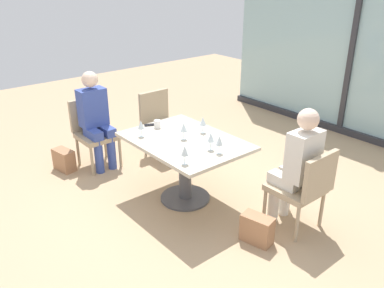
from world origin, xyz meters
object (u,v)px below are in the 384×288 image
(wine_glass_1, at_px, (185,151))
(handbag_0, at_px, (257,229))
(wine_glass_4, at_px, (184,128))
(cell_phone_on_table, at_px, (150,125))
(chair_far_right, at_px, (305,185))
(wine_glass_5, at_px, (219,141))
(wine_glass_2, at_px, (203,121))
(coffee_cup, at_px, (157,124))
(person_side_end, at_px, (96,116))
(dining_table_main, at_px, (185,154))
(chair_far_left, at_px, (161,120))
(wine_glass_0, at_px, (141,125))
(handbag_1, at_px, (64,160))
(wine_glass_3, at_px, (211,138))
(chair_side_end, at_px, (93,129))
(person_far_right, at_px, (297,163))

(wine_glass_1, bearing_deg, handbag_0, 33.56)
(wine_glass_4, xyz_separation_m, cell_phone_on_table, (-0.57, -0.04, -0.13))
(chair_far_right, xyz_separation_m, wine_glass_1, (-0.73, -0.88, 0.37))
(wine_glass_4, relative_size, wine_glass_5, 1.00)
(wine_glass_2, bearing_deg, coffee_cup, -145.99)
(person_side_end, distance_m, cell_phone_on_table, 0.83)
(dining_table_main, distance_m, person_side_end, 1.42)
(chair_far_right, xyz_separation_m, chair_far_left, (-2.37, 0.00, 0.00))
(chair_far_right, relative_size, wine_glass_5, 4.70)
(wine_glass_5, bearing_deg, handbag_0, -1.31)
(dining_table_main, distance_m, wine_glass_0, 0.57)
(wine_glass_1, distance_m, handbag_0, 1.02)
(wine_glass_2, xyz_separation_m, coffee_cup, (-0.45, -0.30, -0.09))
(wine_glass_2, relative_size, handbag_1, 0.62)
(person_side_end, height_order, wine_glass_2, person_side_end)
(cell_phone_on_table, height_order, handbag_1, cell_phone_on_table)
(wine_glass_4, xyz_separation_m, coffee_cup, (-0.46, -0.02, -0.09))
(wine_glass_2, xyz_separation_m, handbag_1, (-1.53, -1.04, -0.72))
(wine_glass_1, relative_size, handbag_1, 0.62)
(cell_phone_on_table, bearing_deg, wine_glass_4, 29.48)
(wine_glass_0, height_order, wine_glass_5, same)
(wine_glass_3, distance_m, coffee_cup, 0.85)
(coffee_cup, distance_m, cell_phone_on_table, 0.12)
(wine_glass_5, height_order, handbag_0, wine_glass_5)
(chair_side_end, bearing_deg, person_side_end, 0.00)
(chair_far_left, bearing_deg, chair_far_right, 0.00)
(chair_far_left, height_order, cell_phone_on_table, chair_far_left)
(cell_phone_on_table, bearing_deg, person_side_end, -132.55)
(wine_glass_1, bearing_deg, wine_glass_4, 142.47)
(chair_side_end, xyz_separation_m, chair_far_left, (0.29, 0.87, 0.00))
(chair_far_left, bearing_deg, wine_glass_0, -45.54)
(dining_table_main, xyz_separation_m, wine_glass_3, (0.37, 0.04, 0.30))
(wine_glass_0, relative_size, wine_glass_1, 1.00)
(wine_glass_5, xyz_separation_m, handbag_1, (-2.04, -0.80, -0.72))
(wine_glass_3, bearing_deg, wine_glass_1, -78.25)
(dining_table_main, height_order, cell_phone_on_table, cell_phone_on_table)
(wine_glass_4, bearing_deg, person_far_right, 25.63)
(person_far_right, height_order, cell_phone_on_table, person_far_right)
(wine_glass_0, relative_size, wine_glass_3, 1.00)
(chair_far_left, relative_size, wine_glass_1, 4.70)
(wine_glass_1, xyz_separation_m, wine_glass_5, (0.03, 0.41, 0.00))
(dining_table_main, height_order, chair_far_right, chair_far_right)
(wine_glass_3, bearing_deg, coffee_cup, -176.01)
(wine_glass_2, bearing_deg, handbag_1, -145.84)
(wine_glass_2, bearing_deg, chair_far_left, 168.17)
(chair_far_left, xyz_separation_m, coffee_cup, (0.71, -0.54, 0.28))
(person_far_right, xyz_separation_m, wine_glass_0, (-1.45, -0.83, 0.16))
(wine_glass_0, bearing_deg, chair_side_end, -177.87)
(wine_glass_1, distance_m, wine_glass_2, 0.80)
(wine_glass_0, bearing_deg, wine_glass_2, 59.48)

